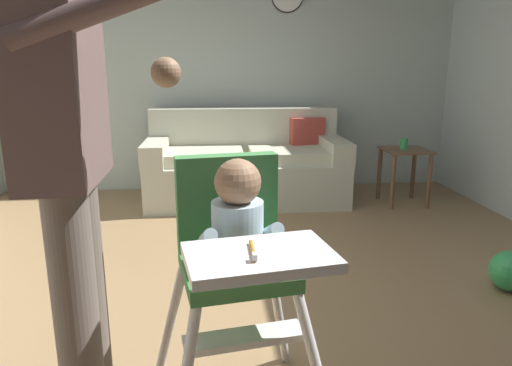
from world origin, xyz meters
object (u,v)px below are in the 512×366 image
at_px(adult_standing, 68,159).
at_px(toy_ball, 510,271).
at_px(side_table, 404,164).
at_px(couch, 246,166).
at_px(sippy_cup, 404,144).
at_px(high_chair, 236,243).

height_order(adult_standing, toy_ball, adult_standing).
xyz_separation_m(toy_ball, side_table, (0.08, 1.75, 0.26)).
height_order(couch, side_table, couch).
distance_m(couch, sippy_cup, 1.48).
bearing_deg(high_chair, sippy_cup, 137.72).
bearing_deg(toy_ball, couch, 124.05).
xyz_separation_m(couch, sippy_cup, (1.43, -0.28, 0.24)).
xyz_separation_m(high_chair, sippy_cup, (1.67, 2.61, -0.11)).
distance_m(toy_ball, sippy_cup, 1.81).
height_order(couch, adult_standing, adult_standing).
bearing_deg(adult_standing, couch, 74.16).
xyz_separation_m(adult_standing, side_table, (2.21, 2.62, -0.60)).
bearing_deg(high_chair, side_table, 137.40).
relative_size(toy_ball, sippy_cup, 2.34).
distance_m(couch, side_table, 1.48).
height_order(toy_ball, side_table, side_table).
bearing_deg(couch, high_chair, -4.79).
height_order(couch, high_chair, high_chair).
xyz_separation_m(couch, toy_ball, (1.37, -2.03, -0.21)).
xyz_separation_m(high_chair, side_table, (1.69, 2.61, -0.30)).
xyz_separation_m(couch, high_chair, (-0.24, -2.89, 0.35)).
distance_m(couch, toy_ball, 2.46).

